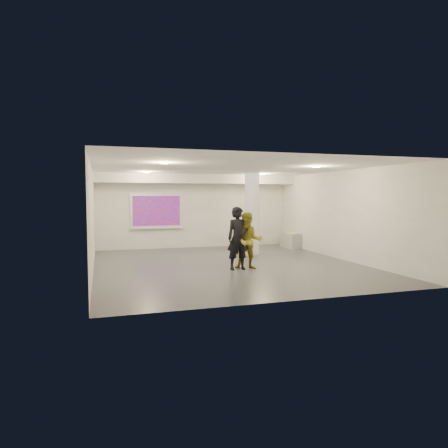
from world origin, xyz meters
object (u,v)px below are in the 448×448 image
object	(u,v)px
man	(248,241)
woman	(238,238)
projection_screen	(156,211)
credenza	(290,240)
column	(252,214)

from	to	relation	value
man	woman	bearing A→B (deg)	-161.18
man	projection_screen	bearing A→B (deg)	130.47
credenza	man	xyz separation A→B (m)	(-3.37, -3.98, 0.52)
man	column	bearing A→B (deg)	87.08
credenza	man	bearing A→B (deg)	-132.81
projection_screen	credenza	world-z (taller)	projection_screen
woman	column	bearing A→B (deg)	60.70
woman	man	distance (m)	0.32
man	credenza	bearing A→B (deg)	70.07
woman	credenza	bearing A→B (deg)	46.60
woman	projection_screen	bearing A→B (deg)	106.59
woman	man	xyz separation A→B (m)	(0.31, -0.01, -0.08)
projection_screen	man	world-z (taller)	projection_screen
credenza	woman	world-z (taller)	woman
credenza	woman	xyz separation A→B (m)	(-3.68, -3.97, 0.61)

